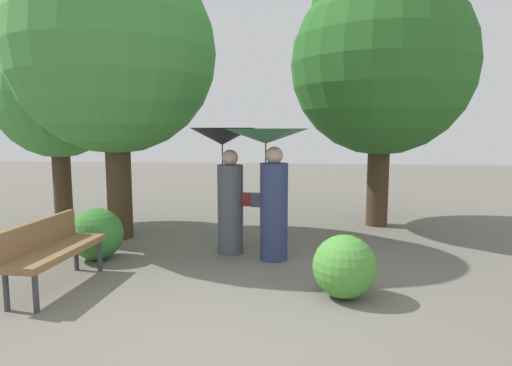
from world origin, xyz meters
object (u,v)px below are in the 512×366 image
at_px(tree_near_right, 382,50).
at_px(person_left, 226,170).
at_px(park_bench, 51,247).
at_px(tree_near_left, 113,35).
at_px(person_right, 269,168).
at_px(tree_mid_left, 57,84).

bearing_deg(tree_near_right, person_left, -139.81).
distance_m(person_left, park_bench, 2.63).
height_order(tree_near_left, tree_near_right, tree_near_left).
bearing_deg(person_right, tree_near_left, 71.79).
height_order(person_right, tree_near_right, tree_near_right).
height_order(person_right, tree_mid_left, tree_mid_left).
distance_m(tree_near_left, tree_mid_left, 1.75).
xyz_separation_m(tree_near_left, tree_mid_left, (-1.44, 0.67, -0.73)).
distance_m(park_bench, tree_mid_left, 4.19).
bearing_deg(tree_near_right, person_right, -128.48).
xyz_separation_m(person_left, tree_mid_left, (-3.48, 1.42, 1.45)).
xyz_separation_m(tree_near_right, tree_mid_left, (-6.12, -0.81, -0.66)).
height_order(person_right, tree_near_left, tree_near_left).
bearing_deg(park_bench, tree_mid_left, 29.79).
relative_size(person_left, person_right, 1.01).
bearing_deg(tree_mid_left, person_left, -22.21).
distance_m(tree_near_right, tree_mid_left, 6.21).
bearing_deg(park_bench, person_left, -44.94).
distance_m(person_left, person_right, 0.72).
relative_size(park_bench, tree_mid_left, 0.36).
relative_size(tree_near_right, tree_mid_left, 1.29).
height_order(person_left, tree_near_left, tree_near_left).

